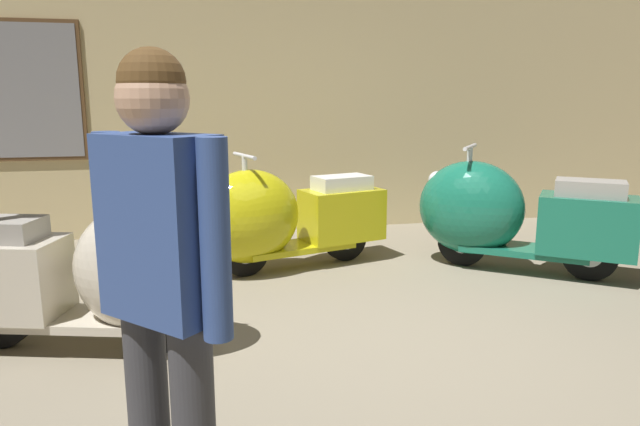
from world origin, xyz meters
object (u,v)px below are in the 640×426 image
scooter_0 (104,274)px  scooter_2 (504,214)px  visitor_0 (163,274)px  scooter_1 (279,217)px

scooter_0 → scooter_2: scooter_2 is taller
visitor_0 → scooter_2: bearing=-0.2°
scooter_1 → scooter_2: size_ratio=1.02×
scooter_0 → scooter_1: 1.94m
scooter_1 → scooter_0: bearing=32.0°
scooter_1 → visitor_0: 3.29m
scooter_1 → scooter_2: scooter_2 is taller
scooter_2 → visitor_0: (-2.82, -2.74, 0.47)m
scooter_1 → scooter_2: bearing=152.3°
scooter_0 → scooter_2: size_ratio=1.02×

